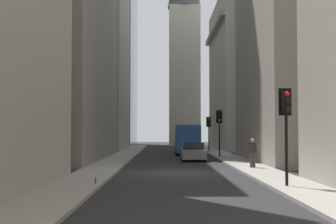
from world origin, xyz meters
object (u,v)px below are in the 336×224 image
pedestrian (253,152)px  traffic_light_foreground (286,114)px  traffic_light_midblock (209,126)px  hatchback_grey (193,152)px  discarded_bottle (95,181)px  delivery_truck (187,139)px  traffic_light_far_junction (219,122)px

pedestrian → traffic_light_foreground: bearing=177.6°
traffic_light_midblock → traffic_light_foreground: bearing=-180.0°
hatchback_grey → discarded_bottle: bearing=163.0°
delivery_truck → traffic_light_foreground: 26.39m
traffic_light_midblock → discarded_bottle: size_ratio=13.66×
traffic_light_foreground → traffic_light_midblock: traffic_light_foreground is taller
delivery_truck → traffic_light_foreground: bearing=-174.2°
discarded_bottle → traffic_light_midblock: bearing=-14.0°
hatchback_grey → traffic_light_midblock: size_ratio=1.17×
traffic_light_far_junction → traffic_light_foreground: bearing=-179.4°
delivery_truck → discarded_bottle: delivery_truck is taller
traffic_light_far_junction → pedestrian: 11.40m
pedestrian → discarded_bottle: pedestrian is taller
delivery_truck → hatchback_grey: (-8.90, 0.00, -0.80)m
traffic_light_far_junction → pedestrian: (-11.22, -0.60, -1.94)m
traffic_light_foreground → traffic_light_far_junction: bearing=0.6°
delivery_truck → discarded_bottle: bearing=168.8°
traffic_light_midblock → discarded_bottle: traffic_light_midblock is taller
traffic_light_midblock → pedestrian: size_ratio=2.14×
traffic_light_foreground → traffic_light_midblock: (31.56, 0.01, -0.15)m
delivery_truck → discarded_bottle: size_ratio=23.93×
delivery_truck → traffic_light_midblock: size_ratio=1.75×
traffic_light_midblock → discarded_bottle: bearing=166.0°
delivery_truck → traffic_light_foreground: size_ratio=1.66×
traffic_light_foreground → traffic_light_far_junction: 20.16m
discarded_bottle → hatchback_grey: bearing=-17.0°
delivery_truck → traffic_light_foreground: (-26.21, -2.65, 1.54)m
traffic_light_foreground → traffic_light_midblock: size_ratio=1.06×
traffic_light_far_junction → delivery_truck: bearing=21.9°
traffic_light_far_junction → pedestrian: traffic_light_far_junction is taller
delivery_truck → pedestrian: bearing=-170.0°
traffic_light_foreground → pedestrian: (8.94, -0.38, -1.92)m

